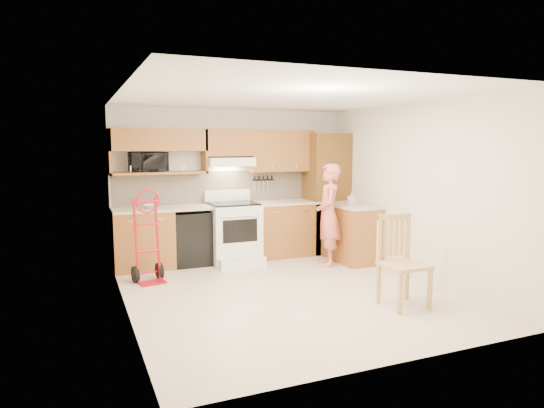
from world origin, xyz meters
TOP-DOWN VIEW (x-y plane):
  - floor at (0.00, 0.00)m, footprint 4.00×4.50m
  - ceiling at (0.00, 0.00)m, footprint 4.00×4.50m
  - wall_back at (0.00, 2.26)m, footprint 4.00×0.02m
  - wall_front at (0.00, -2.26)m, footprint 4.00×0.02m
  - wall_left at (-2.01, 0.00)m, footprint 0.02×4.50m
  - wall_right at (2.01, 0.00)m, footprint 0.02×4.50m
  - backsplash at (0.00, 2.23)m, footprint 3.92×0.03m
  - lower_cab_left at (-1.55, 1.95)m, footprint 0.90×0.60m
  - dishwasher at (-0.80, 1.95)m, footprint 0.60×0.60m
  - lower_cab_right at (0.83, 1.95)m, footprint 1.14×0.60m
  - countertop_left at (-1.25, 1.95)m, footprint 1.50×0.63m
  - countertop_right at (0.83, 1.95)m, footprint 1.14×0.63m
  - cab_return_right at (1.70, 1.15)m, footprint 0.60×1.00m
  - countertop_return at (1.70, 1.15)m, footprint 0.63×1.00m
  - pantry_tall at (1.65, 1.95)m, footprint 0.70×0.60m
  - upper_cab_left at (-1.25, 2.08)m, footprint 1.50×0.33m
  - upper_shelf_mw at (-1.25, 2.08)m, footprint 1.50×0.33m
  - upper_cab_center at (-0.12, 2.08)m, footprint 0.76×0.33m
  - upper_cab_right at (0.83, 2.08)m, footprint 1.14×0.33m
  - range_hood at (-0.12, 2.02)m, footprint 0.76×0.46m
  - knife_strip at (0.55, 2.21)m, footprint 0.40×0.05m
  - microwave at (-1.42, 2.08)m, footprint 0.58×0.41m
  - range at (-0.12, 1.77)m, footprint 0.78×1.03m
  - person at (1.19, 1.04)m, footprint 0.59×0.70m
  - hand_truck at (-1.58, 1.15)m, footprint 0.53×0.50m
  - dining_chair at (1.05, -1.04)m, footprint 0.49×0.53m
  - soap_bottle at (1.70, 1.18)m, footprint 0.11×0.11m
  - bowl at (-1.41, 1.95)m, footprint 0.30×0.30m

SIDE VIEW (x-z plane):
  - floor at x=0.00m, z-range -0.02..0.00m
  - dishwasher at x=-0.80m, z-range 0.00..0.85m
  - lower_cab_left at x=-1.55m, z-range 0.00..0.90m
  - lower_cab_right at x=0.83m, z-range 0.00..0.90m
  - cab_return_right at x=1.70m, z-range 0.00..0.90m
  - dining_chair at x=1.05m, z-range 0.00..1.08m
  - range at x=-0.12m, z-range 0.00..1.16m
  - hand_truck at x=-1.58m, z-range 0.00..1.18m
  - person at x=1.19m, z-range 0.00..1.62m
  - countertop_left at x=-1.25m, z-range 0.90..0.94m
  - countertop_right at x=0.83m, z-range 0.90..0.94m
  - countertop_return at x=1.70m, z-range 0.90..0.94m
  - bowl at x=-1.41m, z-range 0.94..1.00m
  - soap_bottle at x=1.70m, z-range 0.94..1.15m
  - pantry_tall at x=1.65m, z-range 0.00..2.10m
  - backsplash at x=0.00m, z-range 0.92..1.48m
  - knife_strip at x=0.55m, z-range 1.09..1.39m
  - wall_back at x=0.00m, z-range 0.00..2.50m
  - wall_front at x=0.00m, z-range 0.00..2.50m
  - wall_left at x=-2.01m, z-range 0.00..2.50m
  - wall_right at x=2.01m, z-range 0.00..2.50m
  - upper_shelf_mw at x=-1.25m, z-range 1.45..1.49m
  - range_hood at x=-0.12m, z-range 1.56..1.70m
  - microwave at x=-1.42m, z-range 1.49..1.80m
  - upper_cab_right at x=0.83m, z-range 1.45..2.15m
  - upper_cab_center at x=-0.12m, z-range 1.72..2.16m
  - upper_cab_left at x=-1.25m, z-range 1.81..2.15m
  - ceiling at x=0.00m, z-range 2.50..2.52m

